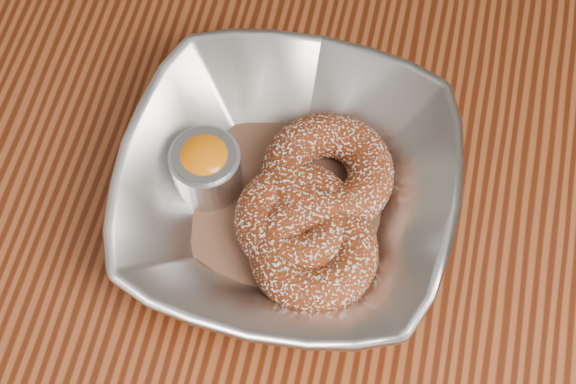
% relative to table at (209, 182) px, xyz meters
% --- Properties ---
extents(ground_plane, '(4.00, 4.00, 0.00)m').
position_rel_table_xyz_m(ground_plane, '(0.00, 0.00, -0.65)').
color(ground_plane, '#565659').
rests_on(ground_plane, ground).
extents(table, '(1.20, 0.80, 0.75)m').
position_rel_table_xyz_m(table, '(0.00, 0.00, 0.00)').
color(table, maroon).
rests_on(table, ground_plane).
extents(serving_bowl, '(0.24, 0.24, 0.06)m').
position_rel_table_xyz_m(serving_bowl, '(0.08, -0.06, 0.13)').
color(serving_bowl, silver).
rests_on(serving_bowl, table).
extents(parchment, '(0.19, 0.19, 0.00)m').
position_rel_table_xyz_m(parchment, '(0.08, -0.06, 0.11)').
color(parchment, brown).
rests_on(parchment, table).
extents(donut_back, '(0.10, 0.10, 0.03)m').
position_rel_table_xyz_m(donut_back, '(0.11, -0.03, 0.13)').
color(donut_back, maroon).
rests_on(donut_back, parchment).
extents(donut_front, '(0.12, 0.12, 0.03)m').
position_rel_table_xyz_m(donut_front, '(0.09, -0.07, 0.12)').
color(donut_front, maroon).
rests_on(donut_front, parchment).
extents(donut_extra, '(0.11, 0.11, 0.03)m').
position_rel_table_xyz_m(donut_extra, '(0.11, -0.10, 0.12)').
color(donut_extra, maroon).
rests_on(donut_extra, parchment).
extents(ramekin, '(0.05, 0.05, 0.05)m').
position_rel_table_xyz_m(ramekin, '(0.02, -0.05, 0.13)').
color(ramekin, silver).
rests_on(ramekin, table).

